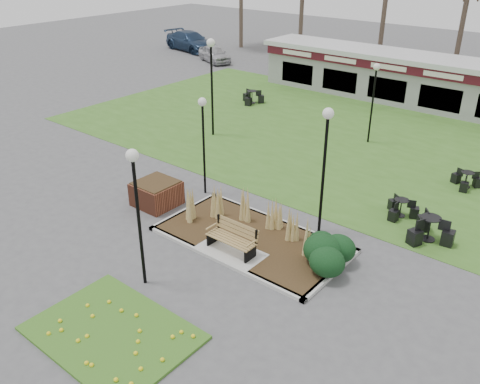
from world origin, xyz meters
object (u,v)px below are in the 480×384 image
Objects in this scene: lamp_post_near_right at (136,189)px; bistro_set_c at (429,232)px; bistro_set_a at (252,99)px; car_silver at (215,54)px; bistro_set_b at (400,210)px; food_pavilion at (450,85)px; bistro_set_d at (466,182)px; park_bench at (233,237)px; car_black at (325,65)px; car_blue at (191,41)px; lamp_post_far_left at (211,66)px; brick_planter at (157,193)px; lamp_post_near_left at (326,144)px; lamp_post_mid_right at (203,125)px; lamp_post_mid_left at (375,86)px.

bistro_set_c is (5.59, 7.60, -2.78)m from lamp_post_near_right.
car_silver is at bearing 142.72° from bistro_set_a.
food_pavilion is at bearing 102.81° from bistro_set_b.
bistro_set_c is 1.29× the size of bistro_set_d.
lamp_post_near_right is at bearing -117.84° from car_silver.
bistro_set_a is at bearing 125.80° from park_bench.
car_silver is 0.98× the size of car_black.
park_bench is 33.34m from car_blue.
bistro_set_c is at bearing 46.06° from park_bench.
lamp_post_far_left reaches higher than car_black.
brick_planter is 13.84m from bistro_set_a.
lamp_post_near_left is 4.66m from bistro_set_c.
lamp_post_mid_right is 6.72m from lamp_post_far_left.
bistro_set_a is 1.12× the size of bistro_set_b.
lamp_post_near_left is 4.43m from bistro_set_b.
food_pavilion is 14.42m from bistro_set_b.
bistro_set_b is at bearing 60.84° from park_bench.
lamp_post_near_right is at bearing -61.91° from bistro_set_a.
bistro_set_c is at bearing -99.45° from car_silver.
car_blue is (-19.73, 22.25, 0.35)m from brick_planter.
lamp_post_near_left reaches higher than car_silver.
bistro_set_a is at bearing -167.30° from car_black.
lamp_post_mid_left is at bearing 106.10° from lamp_post_near_left.
brick_planter is 29.74m from car_blue.
lamp_post_near_right reaches higher than bistro_set_a.
bistro_set_b is (6.82, 3.07, -2.60)m from lamp_post_mid_right.
food_pavilion is at bearing 90.00° from park_bench.
lamp_post_near_right reaches higher than car_blue.
park_bench is 25.03m from car_black.
bistro_set_a is 15.11m from bistro_set_b.
car_black reaches higher than bistro_set_b.
lamp_post_mid_right is at bearing -105.05° from lamp_post_mid_left.
park_bench is at bearing -90.00° from food_pavilion.
lamp_post_mid_left is at bearing 125.03° from bistro_set_b.
lamp_post_near_left is 1.14× the size of car_silver.
car_blue is (-13.96, 0.13, 0.17)m from car_black.
brick_planter is 5.59m from lamp_post_near_right.
lamp_post_mid_right is at bearing -155.75° from bistro_set_b.
car_blue is at bearing 172.25° from food_pavilion.
brick_planter is 8.44m from lamp_post_far_left.
car_blue reaches higher than bistro_set_a.
park_bench is 10.60m from bistro_set_d.
food_pavilion is 4.33× the size of car_blue.
car_black is (-13.35, 17.17, 0.41)m from bistro_set_b.
lamp_post_near_left is 3.60× the size of bistro_set_d.
brick_planter is 0.38× the size of lamp_post_mid_right.
lamp_post_far_left is 3.90× the size of bistro_set_b.
lamp_post_mid_right reaches higher than bistro_set_d.
lamp_post_mid_left is 7.99m from bistro_set_b.
brick_planter is 24.96m from car_silver.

